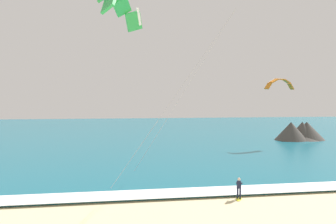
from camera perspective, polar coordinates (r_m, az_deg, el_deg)
name	(u,v)px	position (r m, az deg, el deg)	size (l,w,h in m)	color
sea	(161,131)	(87.30, -1.16, -3.13)	(200.00, 120.00, 0.20)	#146075
surf_foam	(259,189)	(30.70, 15.04, -12.37)	(200.00, 2.78, 0.04)	white
surfboard	(239,199)	(28.22, 11.80, -14.03)	(1.01, 1.45, 0.09)	yellow
kitesurfer	(239,187)	(28.00, 11.81, -12.23)	(0.67, 0.66, 1.69)	#191E38
kite_primary	(119,5)	(29.74, -8.30, 17.40)	(10.80, 7.58, 15.73)	green
kite_distant	(280,83)	(60.52, 18.22, 4.69)	(5.48, 1.92, 1.91)	orange
headland_right	(301,132)	(70.73, 21.44, -3.13)	(10.36, 7.53, 3.69)	#47423D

